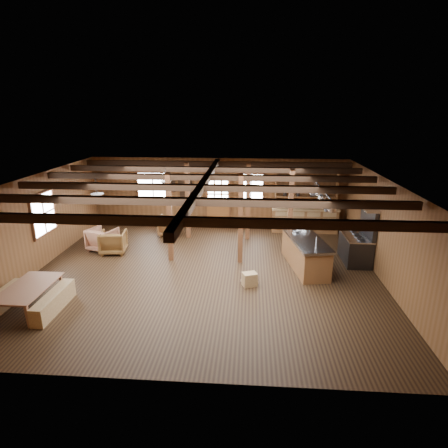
{
  "coord_description": "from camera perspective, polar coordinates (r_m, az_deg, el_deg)",
  "views": [
    {
      "loc": [
        1.29,
        -9.94,
        4.67
      ],
      "look_at": [
        0.51,
        0.74,
        1.32
      ],
      "focal_mm": 30.0,
      "sensor_mm": 36.0,
      "label": 1
    }
  ],
  "objects": [
    {
      "name": "room",
      "position": [
        10.55,
        -3.05,
        -0.72
      ],
      "size": [
        10.04,
        9.04,
        2.84
      ],
      "color": "black",
      "rests_on": "ground"
    },
    {
      "name": "ceiling_joists",
      "position": [
        10.39,
        -3.05,
        6.31
      ],
      "size": [
        9.8,
        8.82,
        0.18
      ],
      "color": "black",
      "rests_on": "ceiling"
    },
    {
      "name": "timber_posts",
      "position": [
        12.48,
        0.5,
        2.18
      ],
      "size": [
        3.95,
        2.35,
        2.8
      ],
      "color": "#492514",
      "rests_on": "floor"
    },
    {
      "name": "back_door",
      "position": [
        14.94,
        -0.91,
        2.67
      ],
      "size": [
        1.02,
        0.08,
        2.15
      ],
      "color": "brown",
      "rests_on": "floor"
    },
    {
      "name": "window_back_left",
      "position": [
        15.23,
        -10.76,
        5.43
      ],
      "size": [
        1.32,
        0.06,
        1.32
      ],
      "color": "white",
      "rests_on": "wall_back"
    },
    {
      "name": "window_back_right",
      "position": [
        14.73,
        4.14,
        5.29
      ],
      "size": [
        1.02,
        0.06,
        1.32
      ],
      "color": "white",
      "rests_on": "wall_back"
    },
    {
      "name": "window_left",
      "position": [
        12.55,
        -25.86,
        1.44
      ],
      "size": [
        0.14,
        1.24,
        1.32
      ],
      "color": "white",
      "rests_on": "wall_back"
    },
    {
      "name": "notice_boards",
      "position": [
        14.98,
        -6.67,
        5.57
      ],
      "size": [
        1.08,
        0.03,
        0.9
      ],
      "color": "beige",
      "rests_on": "wall_back"
    },
    {
      "name": "back_counter",
      "position": [
        14.87,
        12.17,
        1.09
      ],
      "size": [
        2.55,
        0.6,
        2.45
      ],
      "color": "brown",
      "rests_on": "floor"
    },
    {
      "name": "pendant_lamps",
      "position": [
        11.75,
        -13.5,
        5.01
      ],
      "size": [
        1.86,
        2.36,
        0.66
      ],
      "color": "#2E2E31",
      "rests_on": "ceiling"
    },
    {
      "name": "pot_rack",
      "position": [
        10.75,
        14.62,
        3.91
      ],
      "size": [
        0.37,
        3.0,
        0.45
      ],
      "color": "#2E2E31",
      "rests_on": "ceiling"
    },
    {
      "name": "kitchen_island",
      "position": [
        11.6,
        12.25,
        -4.22
      ],
      "size": [
        1.3,
        2.61,
        1.2
      ],
      "rotation": [
        0.0,
        0.0,
        0.17
      ],
      "color": "brown",
      "rests_on": "floor"
    },
    {
      "name": "step_stool",
      "position": [
        10.33,
        3.92,
        -8.41
      ],
      "size": [
        0.5,
        0.43,
        0.37
      ],
      "primitive_type": "cube",
      "rotation": [
        0.0,
        0.0,
        0.37
      ],
      "color": "olive",
      "rests_on": "floor"
    },
    {
      "name": "commercial_range",
      "position": [
        12.41,
        19.66,
        -2.8
      ],
      "size": [
        0.78,
        1.49,
        1.84
      ],
      "color": "#2E2E31",
      "rests_on": "floor"
    },
    {
      "name": "dining_table",
      "position": [
        10.22,
        -27.3,
        -10.01
      ],
      "size": [
        0.96,
        1.72,
        0.6
      ],
      "primitive_type": "imported",
      "rotation": [
        0.0,
        0.0,
        1.57
      ],
      "color": "#8C5A3F",
      "rests_on": "floor"
    },
    {
      "name": "bench_wall",
      "position": [
        10.66,
        -30.73,
        -9.96
      ],
      "size": [
        0.29,
        1.56,
        0.43
      ],
      "primitive_type": "cube",
      "color": "olive",
      "rests_on": "floor"
    },
    {
      "name": "bench_aisle",
      "position": [
        9.99,
        -24.49,
        -10.75
      ],
      "size": [
        0.31,
        1.63,
        0.45
      ],
      "primitive_type": "cube",
      "color": "olive",
      "rests_on": "floor"
    },
    {
      "name": "armchair_a",
      "position": [
        13.01,
        -16.53,
        -2.65
      ],
      "size": [
        0.91,
        0.93,
        0.75
      ],
      "primitive_type": "imported",
      "rotation": [
        0.0,
        0.0,
        3.28
      ],
      "color": "brown",
      "rests_on": "floor"
    },
    {
      "name": "armchair_b",
      "position": [
        14.38,
        -8.23,
        -0.21
      ],
      "size": [
        0.79,
        0.82,
        0.74
      ],
      "primitive_type": "imported",
      "rotation": [
        0.0,
        0.0,
        3.15
      ],
      "color": "brown",
      "rests_on": "floor"
    },
    {
      "name": "armchair_c",
      "position": [
        13.37,
        -18.0,
        -2.19
      ],
      "size": [
        1.07,
        1.08,
        0.78
      ],
      "primitive_type": "imported",
      "rotation": [
        0.0,
        0.0,
        2.8
      ],
      "color": "#8F5B41",
      "rests_on": "floor"
    },
    {
      "name": "counter_pot",
      "position": [
        12.38,
        12.37,
        -0.12
      ],
      "size": [
        0.32,
        0.32,
        0.19
      ],
      "primitive_type": "cylinder",
      "color": "silver",
      "rests_on": "kitchen_island"
    },
    {
      "name": "bowl",
      "position": [
        11.92,
        10.98,
        -1.05
      ],
      "size": [
        0.3,
        0.3,
        0.06
      ],
      "primitive_type": "imported",
      "rotation": [
        0.0,
        0.0,
        0.3
      ],
      "color": "silver",
      "rests_on": "kitchen_island"
    }
  ]
}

